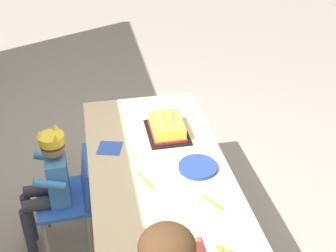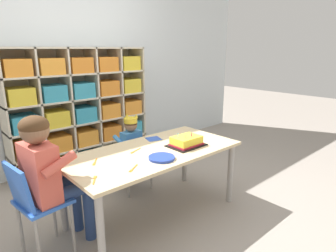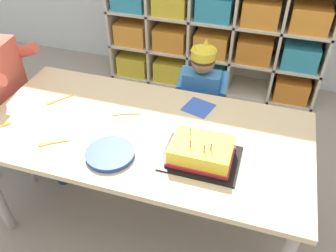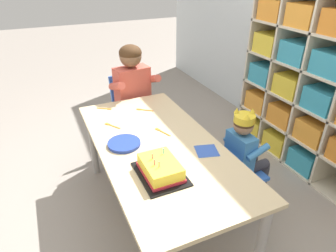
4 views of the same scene
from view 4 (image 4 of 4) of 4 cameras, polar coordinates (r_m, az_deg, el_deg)
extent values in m
plane|color=gray|center=(2.31, -1.65, -16.58)|extent=(16.00, 16.00, 0.00)
cube|color=beige|center=(3.22, 17.15, 11.39)|extent=(0.02, 0.35, 1.48)
cube|color=beige|center=(2.99, 21.29, 9.36)|extent=(0.02, 0.35, 1.48)
cube|color=beige|center=(2.78, 26.03, 6.95)|extent=(0.02, 0.35, 1.48)
cube|color=beige|center=(3.01, 25.37, -7.21)|extent=(1.71, 0.35, 0.02)
cube|color=beige|center=(2.87, 26.59, -2.45)|extent=(1.71, 0.35, 0.02)
cube|color=beige|center=(2.74, 27.92, 2.79)|extent=(1.71, 0.35, 0.02)
cube|color=beige|center=(2.64, 29.39, 8.48)|extent=(1.71, 0.35, 0.02)
cube|color=yellow|center=(3.34, 17.19, 0.08)|extent=(0.26, 0.28, 0.18)
cube|color=yellow|center=(3.13, 21.10, -2.67)|extent=(0.26, 0.28, 0.18)
cube|color=teal|center=(2.95, 25.54, -5.75)|extent=(0.26, 0.28, 0.18)
cube|color=orange|center=(3.21, 17.94, 4.65)|extent=(0.26, 0.28, 0.18)
cube|color=orange|center=(3.00, 22.08, 2.11)|extent=(0.26, 0.28, 0.18)
cube|color=orange|center=(2.81, 26.79, -0.81)|extent=(0.26, 0.28, 0.18)
cube|color=teal|center=(3.11, 18.76, 9.56)|extent=(0.26, 0.28, 0.18)
cube|color=yellow|center=(2.89, 23.15, 7.29)|extent=(0.26, 0.28, 0.18)
cube|color=teal|center=(2.69, 28.17, 4.61)|extent=(0.26, 0.28, 0.18)
cube|color=yellow|center=(3.03, 19.66, 14.76)|extent=(0.26, 0.28, 0.18)
cube|color=teal|center=(2.80, 24.33, 12.83)|extent=(0.26, 0.28, 0.18)
cube|color=orange|center=(2.98, 20.64, 20.19)|extent=(0.26, 0.28, 0.18)
cube|color=orange|center=(2.75, 25.62, 18.64)|extent=(0.26, 0.28, 0.18)
cube|color=#D1B789|center=(1.93, -1.90, -3.81)|extent=(1.52, 0.75, 0.03)
cylinder|color=#9E9993|center=(2.60, -14.23, -3.36)|extent=(0.05, 0.05, 0.60)
cylinder|color=#9E9993|center=(2.74, -1.41, -0.55)|extent=(0.05, 0.05, 0.60)
cylinder|color=#9E9993|center=(1.82, 17.43, -20.81)|extent=(0.05, 0.05, 0.60)
cube|color=blue|center=(2.21, 12.93, -8.36)|extent=(0.37, 0.32, 0.03)
cube|color=blue|center=(2.05, 10.21, -6.53)|extent=(0.33, 0.07, 0.25)
cylinder|color=gray|center=(2.30, 17.23, -12.90)|extent=(0.02, 0.02, 0.33)
cylinder|color=gray|center=(2.47, 12.55, -8.93)|extent=(0.02, 0.02, 0.33)
cylinder|color=gray|center=(2.17, 12.31, -15.14)|extent=(0.02, 0.02, 0.33)
cylinder|color=gray|center=(2.35, 7.77, -10.71)|extent=(0.02, 0.02, 0.33)
cube|color=#3D7FBC|center=(2.12, 13.60, -4.97)|extent=(0.21, 0.12, 0.29)
sphere|color=#997051|center=(2.01, 14.31, 0.16)|extent=(0.13, 0.13, 0.13)
ellipsoid|color=#472D19|center=(2.00, 14.37, 0.66)|extent=(0.14, 0.14, 0.10)
cylinder|color=yellow|center=(1.99, 14.48, 1.42)|extent=(0.14, 0.14, 0.05)
cone|color=yellow|center=(2.01, 15.93, 2.84)|extent=(0.04, 0.04, 0.04)
cone|color=yellow|center=(1.92, 15.01, 1.72)|extent=(0.04, 0.04, 0.04)
cone|color=yellow|center=(1.99, 13.07, 2.98)|extent=(0.04, 0.04, 0.04)
cylinder|color=#33333D|center=(2.21, 16.40, -7.54)|extent=(0.08, 0.21, 0.07)
cylinder|color=#33333D|center=(2.29, 14.33, -5.92)|extent=(0.08, 0.21, 0.07)
cylinder|color=#33333D|center=(2.40, 17.63, -10.72)|extent=(0.06, 0.06, 0.35)
cylinder|color=#33333D|center=(2.46, 15.66, -9.13)|extent=(0.06, 0.06, 0.35)
cylinder|color=#3D7FBC|center=(2.04, 16.91, -4.85)|extent=(0.05, 0.17, 0.10)
cylinder|color=#3D7FBC|center=(2.19, 12.62, -1.67)|extent=(0.05, 0.17, 0.10)
cube|color=blue|center=(2.80, -6.56, 2.74)|extent=(0.35, 0.37, 0.03)
cube|color=blue|center=(2.85, -8.04, 6.86)|extent=(0.10, 0.31, 0.31)
cylinder|color=gray|center=(2.75, -7.73, -3.00)|extent=(0.02, 0.02, 0.41)
cylinder|color=gray|center=(2.85, -2.73, -1.51)|extent=(0.02, 0.02, 0.41)
cylinder|color=gray|center=(2.96, -9.78, -0.73)|extent=(0.02, 0.02, 0.41)
cylinder|color=gray|center=(3.05, -5.06, 0.59)|extent=(0.02, 0.02, 0.41)
cube|color=#D15647|center=(2.71, -6.82, 6.87)|extent=(0.20, 0.32, 0.42)
sphere|color=brown|center=(2.61, -7.22, 13.18)|extent=(0.19, 0.19, 0.19)
ellipsoid|color=#472D19|center=(2.60, -7.26, 13.78)|extent=(0.19, 0.19, 0.14)
cylinder|color=navy|center=(2.62, -6.96, 1.78)|extent=(0.31, 0.14, 0.10)
cylinder|color=navy|center=(2.69, -3.50, 2.70)|extent=(0.31, 0.14, 0.10)
cylinder|color=navy|center=(2.63, -5.25, -4.26)|extent=(0.08, 0.08, 0.43)
cylinder|color=navy|center=(2.70, -1.84, -3.18)|extent=(0.08, 0.08, 0.43)
cylinder|color=#D15647|center=(2.56, -9.82, 7.55)|extent=(0.25, 0.09, 0.14)
cylinder|color=#D15647|center=(2.69, -3.07, 9.02)|extent=(0.25, 0.09, 0.14)
cube|color=black|center=(1.66, -1.44, -9.16)|extent=(0.32, 0.24, 0.01)
cube|color=yellow|center=(1.63, -1.46, -7.97)|extent=(0.25, 0.18, 0.08)
cube|color=red|center=(1.65, -1.44, -8.84)|extent=(0.26, 0.19, 0.02)
cylinder|color=#4CB2E5|center=(1.66, -0.89, -4.84)|extent=(0.01, 0.01, 0.04)
cylinder|color=#E54C66|center=(1.62, -3.05, -5.82)|extent=(0.01, 0.01, 0.04)
cylinder|color=#E54C66|center=(1.57, -2.63, -7.03)|extent=(0.01, 0.01, 0.04)
cylinder|color=#E54C66|center=(1.56, -1.73, -7.36)|extent=(0.01, 0.01, 0.04)
cylinder|color=#233DA3|center=(1.92, -8.42, -3.34)|extent=(0.21, 0.21, 0.02)
cube|color=#3356B7|center=(1.86, 7.43, -4.75)|extent=(0.16, 0.16, 0.00)
cube|color=orange|center=(2.43, -12.56, 3.33)|extent=(0.06, 0.08, 0.00)
cube|color=orange|center=(2.41, -11.19, 3.23)|extent=(0.04, 0.04, 0.00)
cube|color=orange|center=(2.35, -4.01, 3.04)|extent=(0.07, 0.09, 0.00)
cube|color=orange|center=(2.37, -5.66, 3.20)|extent=(0.04, 0.04, 0.00)
cube|color=orange|center=(2.03, -0.63, -1.37)|extent=(0.10, 0.05, 0.00)
cube|color=orange|center=(2.08, -2.04, -0.64)|extent=(0.04, 0.03, 0.00)
cube|color=orange|center=(2.14, -10.20, -0.12)|extent=(0.09, 0.06, 0.00)
cube|color=orange|center=(2.19, -11.55, 0.38)|extent=(0.04, 0.04, 0.00)
camera|label=1|loc=(3.55, -11.08, 35.83)|focal=47.75mm
camera|label=2|loc=(3.19, -49.03, 16.46)|focal=30.54mm
camera|label=3|loc=(1.16, -56.77, 18.10)|focal=37.65mm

